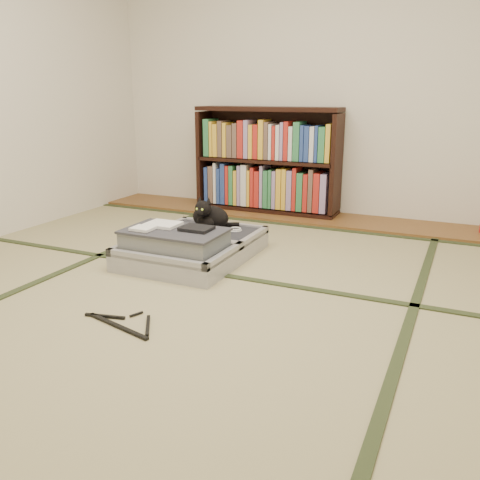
% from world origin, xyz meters
% --- Properties ---
extents(floor, '(4.50, 4.50, 0.00)m').
position_xyz_m(floor, '(0.00, 0.00, 0.00)').
color(floor, tan).
rests_on(floor, ground).
extents(wood_strip, '(4.00, 0.50, 0.02)m').
position_xyz_m(wood_strip, '(0.00, 2.00, 0.01)').
color(wood_strip, brown).
rests_on(wood_strip, ground).
extents(tatami_borders, '(4.00, 4.50, 0.01)m').
position_xyz_m(tatami_borders, '(0.00, 0.49, 0.00)').
color(tatami_borders, '#2D381E').
rests_on(tatami_borders, ground).
extents(bookcase, '(1.28, 0.29, 0.92)m').
position_xyz_m(bookcase, '(-0.47, 2.07, 0.45)').
color(bookcase, black).
rests_on(bookcase, wood_strip).
extents(suitcase, '(0.69, 0.91, 0.27)m').
position_xyz_m(suitcase, '(-0.40, 0.58, 0.10)').
color(suitcase, '#A5A5A9').
rests_on(suitcase, floor).
extents(cat, '(0.30, 0.31, 0.25)m').
position_xyz_m(cat, '(-0.42, 0.87, 0.22)').
color(cat, black).
rests_on(cat, suitcase).
extents(cable_coil, '(0.10, 0.10, 0.02)m').
position_xyz_m(cable_coil, '(-0.24, 0.91, 0.14)').
color(cable_coil, white).
rests_on(cable_coil, suitcase).
extents(hanger, '(0.43, 0.24, 0.01)m').
position_xyz_m(hanger, '(-0.22, -0.39, 0.01)').
color(hanger, black).
rests_on(hanger, floor).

